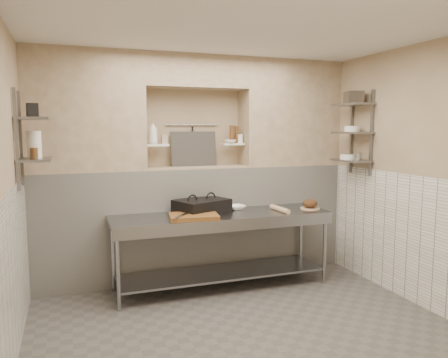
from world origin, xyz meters
name	(u,v)px	position (x,y,z in m)	size (l,w,h in m)	color
floor	(248,338)	(0.00, 0.00, -0.05)	(4.00, 3.90, 0.10)	#56514C
ceiling	(251,18)	(0.00, 0.00, 2.85)	(4.00, 3.90, 0.10)	silver
wall_right	(428,176)	(2.05, 0.00, 1.40)	(0.10, 3.90, 2.80)	tan
wall_back	(191,166)	(0.00, 2.00, 1.40)	(4.00, 0.10, 2.80)	tan
wall_front	(415,236)	(0.00, -2.00, 1.40)	(4.00, 0.10, 2.80)	tan
backwall_lower	(196,222)	(0.00, 1.75, 0.70)	(4.00, 0.40, 1.40)	white
alcove_sill	(196,167)	(0.00, 1.75, 1.41)	(1.30, 0.40, 0.02)	tan
backwall_pillar_left	(85,111)	(-1.33, 1.75, 2.10)	(1.35, 0.40, 1.40)	tan
backwall_pillar_right	(289,114)	(1.33, 1.75, 2.10)	(1.35, 0.40, 1.40)	tan
backwall_header	(195,72)	(0.00, 1.75, 2.60)	(1.30, 0.40, 0.40)	tan
wainscot_left	(10,286)	(-1.99, 0.00, 0.70)	(0.02, 3.90, 1.40)	white
wainscot_right	(420,241)	(1.99, 0.00, 0.70)	(0.02, 3.90, 1.40)	white
alcove_shelf_left	(157,145)	(-0.50, 1.75, 1.70)	(0.28, 0.16, 0.03)	white
alcove_shelf_right	(233,144)	(0.50, 1.75, 1.70)	(0.28, 0.16, 0.03)	white
utensil_rail	(192,125)	(0.00, 1.92, 1.95)	(0.02, 0.02, 0.70)	gray
hanging_steel	(193,138)	(0.00, 1.90, 1.78)	(0.02, 0.02, 0.30)	black
splash_panel	(194,149)	(0.00, 1.85, 1.64)	(0.60, 0.02, 0.45)	#383330
shelf_rail_left_a	(21,139)	(-1.98, 1.25, 1.80)	(0.03, 0.03, 0.95)	slate
shelf_rail_left_b	(16,140)	(-1.98, 0.85, 1.80)	(0.03, 0.03, 0.95)	slate
wall_shelf_left_lower	(35,160)	(-1.84, 1.05, 1.60)	(0.30, 0.50, 0.03)	slate
wall_shelf_left_upper	(33,118)	(-1.84, 1.05, 2.00)	(0.30, 0.50, 0.03)	slate
shelf_rail_right_a	(352,133)	(1.98, 1.25, 1.85)	(0.03, 0.03, 1.05)	slate
shelf_rail_right_b	(371,133)	(1.98, 0.85, 1.85)	(0.03, 0.03, 1.05)	slate
wall_shelf_right_lower	(351,161)	(1.84, 1.05, 1.50)	(0.30, 0.50, 0.03)	slate
wall_shelf_right_mid	(352,133)	(1.84, 1.05, 1.85)	(0.30, 0.50, 0.03)	slate
wall_shelf_right_upper	(353,105)	(1.84, 1.05, 2.20)	(0.30, 0.50, 0.03)	slate
prep_table	(222,235)	(0.15, 1.18, 0.64)	(2.60, 0.70, 0.90)	gray
panini_press	(202,206)	(-0.05, 1.33, 0.98)	(0.71, 0.62, 0.16)	black
cutting_board	(194,216)	(-0.23, 1.04, 0.92)	(0.54, 0.38, 0.05)	brown
knife_blade	(209,212)	(-0.03, 1.13, 0.95)	(0.26, 0.03, 0.01)	gray
tongs	(181,216)	(-0.39, 0.97, 0.96)	(0.03, 0.03, 0.28)	gray
mixing_bowl	(236,207)	(0.41, 1.39, 0.93)	(0.22, 0.22, 0.05)	white
rolling_pin	(280,209)	(0.87, 1.10, 0.93)	(0.06, 0.06, 0.39)	#CAAD90
bread_board	(310,208)	(1.30, 1.12, 0.91)	(0.24, 0.24, 0.01)	#CAAD90
bread_loaf	(310,203)	(1.30, 1.12, 0.97)	(0.18, 0.18, 0.11)	#4C2D19
bottle_soap	(153,133)	(-0.55, 1.72, 1.85)	(0.11, 0.11, 0.28)	white
jar_alcove	(164,139)	(-0.40, 1.78, 1.77)	(0.07, 0.07, 0.11)	tan
bowl_alcove	(230,141)	(0.45, 1.71, 1.74)	(0.15, 0.15, 0.05)	white
condiment_a	(237,135)	(0.57, 1.78, 1.82)	(0.06, 0.06, 0.22)	#513218
condiment_b	(232,134)	(0.49, 1.75, 1.83)	(0.06, 0.06, 0.23)	#513218
condiment_c	(240,139)	(0.60, 1.73, 1.77)	(0.07, 0.07, 0.12)	white
jug_left	(34,145)	(-1.84, 1.09, 1.75)	(0.13, 0.13, 0.27)	white
jar_left	(34,153)	(-1.84, 0.99, 1.67)	(0.07, 0.07, 0.11)	#513218
box_left_upper	(32,110)	(-1.84, 1.05, 2.08)	(0.10, 0.10, 0.13)	black
bowl_right	(348,157)	(1.84, 1.12, 1.54)	(0.21, 0.21, 0.06)	white
canister_right	(358,157)	(1.84, 0.92, 1.56)	(0.09, 0.09, 0.09)	gray
bowl_right_mid	(352,129)	(1.84, 1.05, 1.90)	(0.19, 0.19, 0.07)	white
basket_right	(354,97)	(1.84, 1.05, 2.29)	(0.19, 0.23, 0.15)	gray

